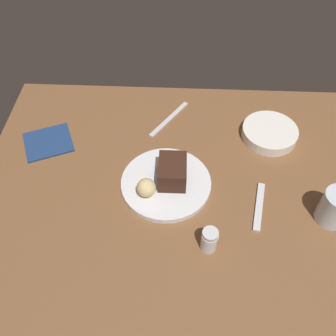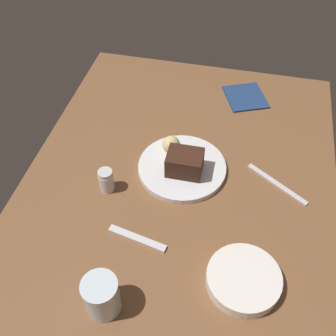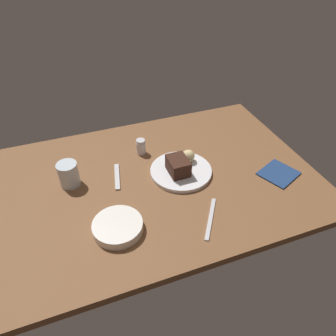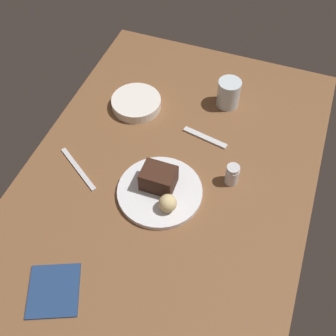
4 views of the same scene
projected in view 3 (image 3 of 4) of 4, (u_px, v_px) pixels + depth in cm
name	position (u px, v px, depth cm)	size (l,w,h in cm)	color
dining_table	(161.00, 180.00, 125.69)	(120.00, 84.00, 3.00)	brown
dessert_plate	(181.00, 171.00, 126.58)	(24.41, 24.41, 1.62)	silver
chocolate_cake_slice	(178.00, 166.00, 122.81)	(9.54, 7.34, 6.32)	#381E14
bread_roll	(188.00, 156.00, 128.70)	(5.06, 5.06, 5.06)	#DBC184
salt_shaker	(141.00, 147.00, 134.98)	(3.99, 3.99, 6.77)	silver
water_glass	(69.00, 174.00, 118.86)	(7.62, 7.62, 9.58)	silver
side_bowl	(118.00, 227.00, 103.50)	(16.53, 16.53, 3.24)	white
dessert_spoon	(117.00, 177.00, 124.60)	(15.00, 1.80, 0.70)	silver
butter_knife	(210.00, 218.00, 108.05)	(19.00, 1.40, 0.50)	silver
folded_napkin	(278.00, 173.00, 126.14)	(13.61, 12.37, 0.60)	navy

